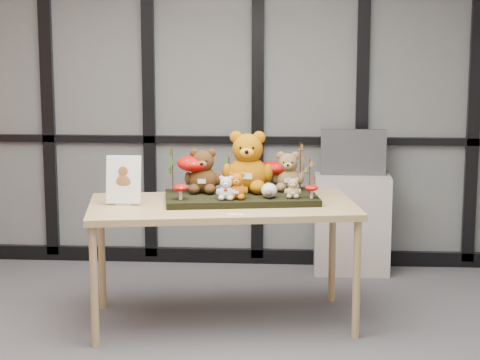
# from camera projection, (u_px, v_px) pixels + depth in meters

# --- Properties ---
(room_shell) EXTENTS (5.00, 5.00, 5.00)m
(room_shell) POSITION_uv_depth(u_px,v_px,m) (154.00, 83.00, 4.66)
(room_shell) COLOR beige
(room_shell) RESTS_ON floor
(glass_partition) EXTENTS (4.90, 0.06, 2.78)m
(glass_partition) POSITION_uv_depth(u_px,v_px,m) (203.00, 95.00, 7.13)
(glass_partition) COLOR #2D383F
(glass_partition) RESTS_ON floor
(display_table) EXTENTS (1.87, 1.14, 0.82)m
(display_table) POSITION_uv_depth(u_px,v_px,m) (222.00, 213.00, 5.76)
(display_table) COLOR tan
(display_table) RESTS_ON floor
(diorama_tray) EXTENTS (1.08, 0.66, 0.04)m
(diorama_tray) POSITION_uv_depth(u_px,v_px,m) (241.00, 198.00, 5.82)
(diorama_tray) COLOR black
(diorama_tray) RESTS_ON display_table
(bear_pooh_yellow) EXTENTS (0.39, 0.37, 0.46)m
(bear_pooh_yellow) POSITION_uv_depth(u_px,v_px,m) (248.00, 158.00, 5.90)
(bear_pooh_yellow) COLOR #AB6304
(bear_pooh_yellow) RESTS_ON diorama_tray
(bear_brown_medium) EXTENTS (0.28, 0.26, 0.33)m
(bear_brown_medium) POSITION_uv_depth(u_px,v_px,m) (203.00, 168.00, 5.88)
(bear_brown_medium) COLOR #432810
(bear_brown_medium) RESTS_ON diorama_tray
(bear_tan_back) EXTENTS (0.25, 0.24, 0.30)m
(bear_tan_back) POSITION_uv_depth(u_px,v_px,m) (288.00, 169.00, 5.95)
(bear_tan_back) COLOR brown
(bear_tan_back) RESTS_ON diorama_tray
(bear_small_yellow) EXTENTS (0.17, 0.16, 0.20)m
(bear_small_yellow) POSITION_uv_depth(u_px,v_px,m) (237.00, 184.00, 5.66)
(bear_small_yellow) COLOR #AF560B
(bear_small_yellow) RESTS_ON diorama_tray
(bear_white_bow) EXTENTS (0.15, 0.14, 0.17)m
(bear_white_bow) POSITION_uv_depth(u_px,v_px,m) (226.00, 186.00, 5.64)
(bear_white_bow) COLOR silver
(bear_white_bow) RESTS_ON diorama_tray
(bear_beige_small) EXTENTS (0.13, 0.12, 0.15)m
(bear_beige_small) POSITION_uv_depth(u_px,v_px,m) (293.00, 187.00, 5.70)
(bear_beige_small) COLOR tan
(bear_beige_small) RESTS_ON diorama_tray
(plush_cream_hedgehog) EXTENTS (0.09, 0.09, 0.11)m
(plush_cream_hedgehog) POSITION_uv_depth(u_px,v_px,m) (269.00, 190.00, 5.70)
(plush_cream_hedgehog) COLOR beige
(plush_cream_hedgehog) RESTS_ON diorama_tray
(mushroom_back_left) EXTENTS (0.25, 0.25, 0.28)m
(mushroom_back_left) POSITION_uv_depth(u_px,v_px,m) (195.00, 171.00, 5.91)
(mushroom_back_left) COLOR #AD0805
(mushroom_back_left) RESTS_ON diorama_tray
(mushroom_back_right) EXTENTS (0.20, 0.20, 0.22)m
(mushroom_back_right) POSITION_uv_depth(u_px,v_px,m) (272.00, 174.00, 5.98)
(mushroom_back_right) COLOR #AD0805
(mushroom_back_right) RESTS_ON diorama_tray
(mushroom_front_left) EXTENTS (0.10, 0.10, 0.11)m
(mushroom_front_left) POSITION_uv_depth(u_px,v_px,m) (180.00, 191.00, 5.65)
(mushroom_front_left) COLOR #AD0805
(mushroom_front_left) RESTS_ON diorama_tray
(mushroom_front_right) EXTENTS (0.09, 0.09, 0.10)m
(mushroom_front_right) POSITION_uv_depth(u_px,v_px,m) (312.00, 191.00, 5.69)
(mushroom_front_right) COLOR #AD0805
(mushroom_front_right) RESTS_ON diorama_tray
(sprig_green_far_left) EXTENTS (0.05, 0.05, 0.31)m
(sprig_green_far_left) POSITION_uv_depth(u_px,v_px,m) (173.00, 170.00, 5.87)
(sprig_green_far_left) COLOR #143E0E
(sprig_green_far_left) RESTS_ON diorama_tray
(sprig_green_mid_left) EXTENTS (0.05, 0.05, 0.28)m
(sprig_green_mid_left) POSITION_uv_depth(u_px,v_px,m) (200.00, 170.00, 5.95)
(sprig_green_mid_left) COLOR #143E0E
(sprig_green_mid_left) RESTS_ON diorama_tray
(sprig_dry_far_right) EXTENTS (0.05, 0.05, 0.33)m
(sprig_dry_far_right) POSITION_uv_depth(u_px,v_px,m) (300.00, 167.00, 5.93)
(sprig_dry_far_right) COLOR brown
(sprig_dry_far_right) RESTS_ON diorama_tray
(sprig_dry_mid_right) EXTENTS (0.05, 0.05, 0.24)m
(sprig_dry_mid_right) POSITION_uv_depth(u_px,v_px,m) (310.00, 176.00, 5.82)
(sprig_dry_mid_right) COLOR brown
(sprig_dry_mid_right) RESTS_ON diorama_tray
(sprig_green_centre) EXTENTS (0.05, 0.05, 0.23)m
(sprig_green_centre) POSITION_uv_depth(u_px,v_px,m) (229.00, 173.00, 5.98)
(sprig_green_centre) COLOR #143E0E
(sprig_green_centre) RESTS_ON diorama_tray
(sign_holder) EXTENTS (0.23, 0.07, 0.32)m
(sign_holder) POSITION_uv_depth(u_px,v_px,m) (124.00, 182.00, 5.68)
(sign_holder) COLOR silver
(sign_holder) RESTS_ON display_table
(label_card) EXTENTS (0.10, 0.03, 0.00)m
(label_card) POSITION_uv_depth(u_px,v_px,m) (235.00, 214.00, 5.41)
(label_card) COLOR white
(label_card) RESTS_ON display_table
(cabinet) EXTENTS (0.60, 0.35, 0.80)m
(cabinet) POSITION_uv_depth(u_px,v_px,m) (352.00, 224.00, 7.02)
(cabinet) COLOR #B5AAA1
(cabinet) RESTS_ON floor
(monitor) EXTENTS (0.52, 0.05, 0.37)m
(monitor) POSITION_uv_depth(u_px,v_px,m) (353.00, 152.00, 6.94)
(monitor) COLOR #474A4E
(monitor) RESTS_ON cabinet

